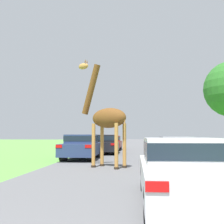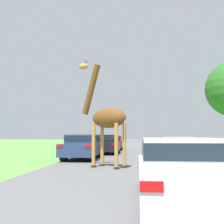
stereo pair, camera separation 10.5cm
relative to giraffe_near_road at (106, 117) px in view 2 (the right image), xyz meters
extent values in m
cube|color=#5B5B5E|center=(0.75, 18.65, -2.23)|extent=(6.98, 120.00, 0.00)
cylinder|color=#B77F3D|center=(-0.54, -0.06, -1.27)|extent=(0.16, 0.16, 1.92)
cylinder|color=#2D2319|center=(-0.54, -0.06, -2.18)|extent=(0.21, 0.21, 0.10)
cylinder|color=#B77F3D|center=(-0.23, 0.50, -1.27)|extent=(0.16, 0.16, 1.92)
cylinder|color=#2D2319|center=(-0.23, 0.50, -2.18)|extent=(0.21, 0.21, 0.10)
cylinder|color=#B77F3D|center=(0.51, -0.65, -1.27)|extent=(0.16, 0.16, 1.92)
cylinder|color=#2D2319|center=(0.51, -0.65, -2.18)|extent=(0.21, 0.21, 0.10)
cylinder|color=#B77F3D|center=(0.82, -0.09, -1.27)|extent=(0.16, 0.16, 1.92)
cylinder|color=#2D2319|center=(0.82, -0.09, -2.18)|extent=(0.21, 0.21, 0.10)
ellipsoid|color=brown|center=(0.14, -0.08, -0.06)|extent=(1.87, 1.50, 0.89)
cylinder|color=brown|center=(-0.74, 0.42, 1.31)|extent=(1.01, 0.74, 2.33)
ellipsoid|color=#B77F3D|center=(-1.16, 0.65, 2.47)|extent=(0.61, 0.48, 0.30)
cylinder|color=#B77F3D|center=(0.85, -0.48, -0.59)|extent=(0.06, 0.06, 1.06)
cone|color=brown|center=(-1.05, 0.51, 2.70)|extent=(0.07, 0.07, 0.16)
cone|color=brown|center=(-0.98, 0.62, 2.70)|extent=(0.07, 0.07, 0.16)
cube|color=silver|center=(2.30, -6.34, -1.69)|extent=(1.73, 4.53, 0.59)
cube|color=silver|center=(2.30, -6.34, -1.13)|extent=(1.56, 2.04, 0.52)
cube|color=#19232D|center=(2.30, -6.34, -1.10)|extent=(1.57, 2.06, 0.31)
cube|color=red|center=(1.59, -8.61, -1.48)|extent=(0.31, 0.03, 0.14)
cylinder|color=black|center=(1.61, -4.98, -1.93)|extent=(0.35, 0.59, 0.59)
cylinder|color=black|center=(2.99, -4.98, -1.93)|extent=(0.35, 0.59, 0.59)
cylinder|color=black|center=(1.61, -7.69, -1.93)|extent=(0.35, 0.59, 0.59)
cube|color=black|center=(-1.00, 8.76, -1.67)|extent=(1.94, 3.98, 0.63)
cube|color=black|center=(-1.00, 8.76, -1.08)|extent=(1.74, 1.79, 0.56)
cube|color=#19232D|center=(-1.00, 8.76, -1.05)|extent=(1.76, 1.81, 0.33)
cube|color=red|center=(-1.79, 6.76, -1.45)|extent=(0.35, 0.03, 0.15)
cube|color=red|center=(-0.21, 6.76, -1.45)|extent=(0.35, 0.03, 0.15)
cylinder|color=black|center=(-1.78, 9.96, -1.94)|extent=(0.39, 0.58, 0.58)
cylinder|color=black|center=(-0.23, 9.96, -1.94)|extent=(0.39, 0.58, 0.58)
cylinder|color=black|center=(-1.78, 7.57, -1.94)|extent=(0.39, 0.58, 0.58)
cylinder|color=black|center=(-0.23, 7.57, -1.94)|extent=(0.39, 0.58, 0.58)
cube|color=navy|center=(-1.86, 3.98, -1.63)|extent=(1.87, 4.33, 0.68)
cube|color=navy|center=(-1.86, 3.98, -1.04)|extent=(1.68, 1.95, 0.50)
cube|color=#19232D|center=(-1.86, 3.98, -1.01)|extent=(1.70, 1.97, 0.30)
cube|color=red|center=(-2.62, 1.81, -1.39)|extent=(0.34, 0.03, 0.16)
cube|color=red|center=(-1.09, 1.81, -1.39)|extent=(0.34, 0.03, 0.16)
cylinder|color=black|center=(-2.61, 5.28, -1.93)|extent=(0.37, 0.60, 0.60)
cylinder|color=black|center=(-1.11, 5.28, -1.93)|extent=(0.37, 0.60, 0.60)
cylinder|color=black|center=(-2.61, 2.68, -1.93)|extent=(0.37, 0.60, 0.60)
cylinder|color=black|center=(-1.11, 2.68, -1.93)|extent=(0.37, 0.60, 0.60)
cube|color=maroon|center=(-1.02, 14.15, -1.67)|extent=(1.91, 3.93, 0.54)
cube|color=maroon|center=(-1.02, 14.15, -1.16)|extent=(1.71, 1.77, 0.50)
cube|color=#19232D|center=(-1.02, 14.15, -1.13)|extent=(1.73, 1.78, 0.30)
cube|color=red|center=(-1.80, 12.18, -1.48)|extent=(0.34, 0.03, 0.13)
cube|color=red|center=(-0.24, 12.18, -1.48)|extent=(0.34, 0.03, 0.13)
cylinder|color=black|center=(-1.78, 15.33, -1.89)|extent=(0.38, 0.68, 0.68)
cylinder|color=black|center=(-0.26, 15.33, -1.89)|extent=(0.38, 0.68, 0.68)
cylinder|color=black|center=(-1.78, 12.97, -1.89)|extent=(0.38, 0.68, 0.68)
cylinder|color=black|center=(-0.26, 12.97, -1.89)|extent=(0.38, 0.68, 0.68)
cube|color=gray|center=(3.49, 3.00, -1.68)|extent=(1.77, 4.62, 0.55)
cube|color=gray|center=(3.49, 3.00, -1.15)|extent=(1.60, 2.08, 0.51)
cube|color=#19232D|center=(3.49, 3.00, -1.13)|extent=(1.61, 2.10, 0.31)
cube|color=red|center=(2.76, 0.68, -1.49)|extent=(0.32, 0.03, 0.13)
cube|color=red|center=(4.21, 0.68, -1.49)|extent=(0.32, 0.03, 0.13)
cylinder|color=black|center=(2.78, 4.38, -1.91)|extent=(0.35, 0.64, 0.64)
cylinder|color=black|center=(4.20, 4.38, -1.91)|extent=(0.35, 0.64, 0.64)
cylinder|color=black|center=(2.78, 1.61, -1.91)|extent=(0.35, 0.64, 0.64)
cylinder|color=black|center=(4.20, 1.61, -1.91)|extent=(0.35, 0.64, 0.64)
camera|label=1|loc=(1.31, -12.39, -0.80)|focal=45.00mm
camera|label=2|loc=(1.42, -12.38, -0.80)|focal=45.00mm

